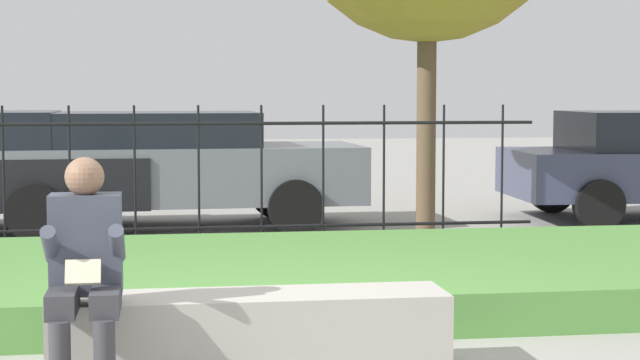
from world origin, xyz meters
TOP-DOWN VIEW (x-y plane):
  - stone_bench at (-0.18, 0.00)m, footprint 2.25×0.50m
  - person_seated_reader at (-1.08, -0.29)m, footprint 0.42×0.73m
  - grass_berm at (0.00, 2.34)m, footprint 8.11×3.27m
  - iron_fence at (-0.00, 4.39)m, footprint 6.11×0.03m
  - car_parked_center at (-0.66, 6.73)m, footprint 4.66×1.98m

SIDE VIEW (x-z plane):
  - grass_berm at x=0.00m, z-range 0.00..0.30m
  - stone_bench at x=-0.18m, z-range -0.03..0.45m
  - person_seated_reader at x=-1.08m, z-range 0.06..1.34m
  - car_parked_center at x=-0.66m, z-range 0.06..1.44m
  - iron_fence at x=0.00m, z-range 0.04..1.53m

